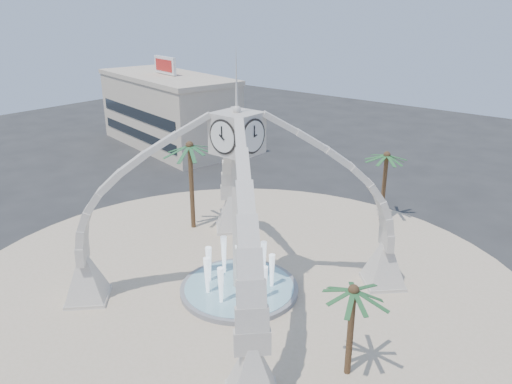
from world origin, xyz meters
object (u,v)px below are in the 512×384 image
Objects in this scene: clock_tower at (238,203)px; fountain at (239,288)px; palm_east at (354,291)px; palm_north at (387,156)px; palm_west at (190,147)px.

fountain is at bearing 90.00° from clock_tower.
palm_east is at bearing -13.83° from clock_tower.
fountain is at bearing -96.86° from palm_north.
clock_tower reaches higher than palm_north.
palm_west is at bearing 152.13° from clock_tower.
clock_tower is at bearing -96.86° from palm_north.
palm_west is 16.82m from palm_north.
palm_north reaches higher than fountain.
clock_tower is 2.24× the size of fountain.
palm_west is (-9.92, 5.25, 0.80)m from clock_tower.
palm_north is (11.97, 11.76, -1.23)m from palm_west.
palm_north is (2.04, 17.00, 5.77)m from fountain.
clock_tower is at bearing -27.87° from palm_west.
palm_west reaches higher than palm_north.
palm_west reaches higher than fountain.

